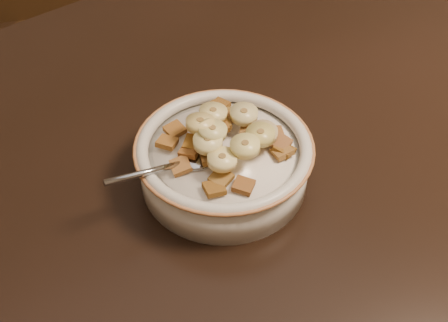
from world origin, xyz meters
TOP-DOWN VIEW (x-y plane):
  - table at (0.00, 0.00)m, footprint 1.43×0.95m
  - chair at (0.20, 0.77)m, footprint 0.54×0.54m
  - cereal_bowl at (-0.01, -0.02)m, footprint 0.19×0.19m
  - milk at (-0.01, -0.02)m, footprint 0.16×0.16m
  - spoon at (-0.04, -0.01)m, footprint 0.05×0.04m
  - cereal_square_0 at (-0.05, -0.01)m, footprint 0.03×0.03m
  - cereal_square_1 at (0.02, 0.04)m, footprint 0.02×0.02m
  - cereal_square_2 at (0.04, -0.03)m, footprint 0.03×0.03m
  - cereal_square_3 at (0.01, 0.01)m, footprint 0.03×0.03m
  - cereal_square_4 at (0.04, -0.05)m, footprint 0.03×0.03m
  - cereal_square_5 at (-0.03, -0.07)m, footprint 0.03×0.03m
  - cereal_square_6 at (0.02, 0.02)m, footprint 0.02×0.02m
  - cereal_square_7 at (-0.06, -0.06)m, footprint 0.03×0.03m
  - cereal_square_8 at (-0.06, 0.02)m, footprint 0.03×0.03m
  - cereal_square_9 at (0.02, 0.02)m, footprint 0.02×0.02m
  - cereal_square_10 at (0.03, -0.06)m, footprint 0.02×0.02m
  - cereal_square_11 at (-0.04, -0.03)m, footprint 0.03×0.03m
  - cereal_square_12 at (0.04, -0.06)m, footprint 0.03×0.03m
  - cereal_square_13 at (0.02, -0.02)m, footprint 0.03×0.03m
  - cereal_square_14 at (-0.01, 0.00)m, footprint 0.03×0.03m
  - cereal_square_15 at (0.01, 0.03)m, footprint 0.03×0.03m
  - cereal_square_16 at (-0.07, -0.01)m, footprint 0.03×0.03m
  - cereal_square_17 at (-0.05, -0.05)m, footprint 0.03×0.02m
  - cereal_square_18 at (-0.04, 0.00)m, footprint 0.03×0.03m
  - cereal_square_19 at (-0.02, 0.02)m, footprint 0.03×0.03m
  - cereal_square_20 at (-0.04, 0.04)m, footprint 0.02×0.02m
  - cereal_square_21 at (-0.01, 0.03)m, footprint 0.03×0.03m
  - cereal_square_22 at (0.02, 0.04)m, footprint 0.02×0.02m
  - cereal_square_23 at (-0.00, 0.01)m, footprint 0.03×0.03m
  - banana_slice_0 at (-0.02, -0.01)m, footprint 0.04×0.04m
  - banana_slice_1 at (0.02, -0.04)m, footprint 0.04×0.04m
  - banana_slice_2 at (-0.03, 0.01)m, footprint 0.04×0.04m
  - banana_slice_3 at (-0.04, -0.04)m, footprint 0.03×0.03m
  - banana_slice_4 at (-0.00, 0.02)m, footprint 0.04×0.04m
  - banana_slice_5 at (-0.01, -0.05)m, footprint 0.04×0.04m
  - banana_slice_6 at (-0.04, -0.02)m, footprint 0.04×0.04m
  - banana_slice_7 at (0.02, -0.00)m, footprint 0.04×0.04m
  - banana_slice_8 at (0.01, -0.04)m, footprint 0.04×0.04m

SIDE VIEW (x-z plane):
  - chair at x=0.20m, z-range 0.00..0.93m
  - table at x=0.00m, z-range 0.71..0.75m
  - cereal_bowl at x=-0.01m, z-range 0.75..0.79m
  - milk at x=-0.01m, z-range 0.79..0.80m
  - spoon at x=-0.04m, z-range 0.79..0.81m
  - cereal_square_12 at x=0.04m, z-range 0.79..0.81m
  - cereal_square_1 at x=0.02m, z-range 0.80..0.80m
  - cereal_square_10 at x=0.03m, z-range 0.79..0.81m
  - cereal_square_5 at x=-0.03m, z-range 0.80..0.81m
  - cereal_square_2 at x=0.04m, z-range 0.80..0.81m
  - cereal_square_7 at x=-0.06m, z-range 0.80..0.81m
  - cereal_square_16 at x=-0.07m, z-range 0.80..0.81m
  - cereal_square_20 at x=-0.04m, z-range 0.80..0.81m
  - cereal_square_4 at x=0.04m, z-range 0.80..0.81m
  - cereal_square_17 at x=-0.05m, z-range 0.80..0.81m
  - cereal_square_15 at x=0.01m, z-range 0.80..0.81m
  - cereal_square_22 at x=0.02m, z-range 0.80..0.81m
  - cereal_square_8 at x=-0.06m, z-range 0.80..0.81m
  - cereal_square_9 at x=0.02m, z-range 0.80..0.81m
  - cereal_square_6 at x=0.02m, z-range 0.80..0.81m
  - cereal_square_21 at x=-0.01m, z-range 0.80..0.81m
  - cereal_square_0 at x=-0.05m, z-range 0.80..0.81m
  - cereal_square_3 at x=0.01m, z-range 0.80..0.81m
  - cereal_square_19 at x=-0.02m, z-range 0.80..0.81m
  - cereal_square_13 at x=0.02m, z-range 0.80..0.82m
  - cereal_square_18 at x=-0.04m, z-range 0.81..0.81m
  - cereal_square_11 at x=-0.04m, z-range 0.81..0.82m
  - cereal_square_23 at x=0.00m, z-range 0.81..0.82m
  - cereal_square_14 at x=-0.01m, z-range 0.81..0.82m
  - banana_slice_3 at x=-0.04m, z-range 0.81..0.82m
  - banana_slice_1 at x=0.02m, z-range 0.81..0.83m
  - banana_slice_7 at x=0.02m, z-range 0.81..0.83m
  - banana_slice_4 at x=0.00m, z-range 0.82..0.83m
  - banana_slice_6 at x=-0.04m, z-range 0.82..0.83m
  - banana_slice_8 at x=0.01m, z-range 0.82..0.83m
  - banana_slice_5 at x=-0.01m, z-range 0.82..0.83m
  - banana_slice_0 at x=-0.02m, z-range 0.82..0.83m
  - banana_slice_2 at x=-0.03m, z-range 0.82..0.83m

